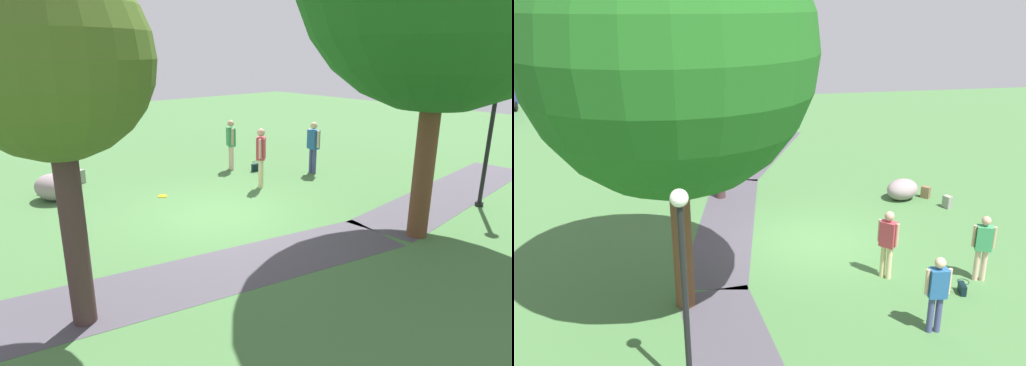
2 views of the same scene
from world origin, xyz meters
TOP-DOWN VIEW (x-y plane):
  - ground_plane at (0.00, 0.00)m, footprint 48.00×48.00m
  - footpath_segment_near at (-6.01, 2.72)m, footprint 8.11×2.28m
  - footpath_segment_mid at (1.90, 2.27)m, footprint 8.16×3.15m
  - young_tree_near_path at (4.02, 2.25)m, footprint 2.53×2.53m
  - lamp_post at (-5.44, 3.71)m, footprint 0.28×0.28m
  - lawn_boulder at (2.70, -3.73)m, footprint 1.21×1.37m
  - woman_with_handbag at (-2.76, -3.24)m, footprint 0.36×0.49m
  - man_near_boulder at (-4.48, -1.18)m, footprint 0.28×0.52m
  - passerby_on_path at (-2.22, -1.09)m, footprint 0.43×0.42m
  - handbag_on_grass at (-3.25, -2.53)m, footprint 0.34×0.33m
  - backpack_by_boulder at (2.67, -4.58)m, footprint 0.35×0.35m
  - spare_backpack_on_lawn at (1.69, -4.85)m, footprint 0.33×0.32m
  - frisbee_on_grass at (0.39, -2.15)m, footprint 0.25×0.25m

SIDE VIEW (x-z plane):
  - ground_plane at x=0.00m, z-range 0.00..0.00m
  - footpath_segment_near at x=-6.01m, z-range 0.00..0.01m
  - footpath_segment_mid at x=1.90m, z-range 0.00..0.01m
  - frisbee_on_grass at x=0.39m, z-range 0.00..0.02m
  - handbag_on_grass at x=-3.25m, z-range -0.01..0.29m
  - backpack_by_boulder at x=2.67m, z-range -0.01..0.39m
  - spare_backpack_on_lawn at x=1.69m, z-range -0.01..0.39m
  - lawn_boulder at x=2.70m, z-range 0.00..0.70m
  - woman_with_handbag at x=-2.76m, z-range 0.13..1.77m
  - man_near_boulder at x=-4.48m, z-range 0.13..1.78m
  - passerby_on_path at x=-2.22m, z-range 0.14..1.85m
  - lamp_post at x=-5.44m, z-range 0.43..4.15m
  - young_tree_near_path at x=4.02m, z-range 1.17..6.12m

